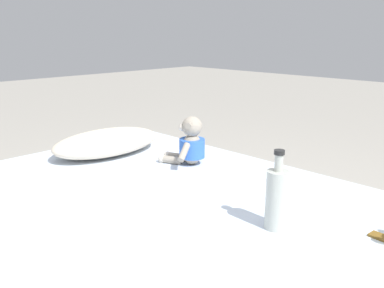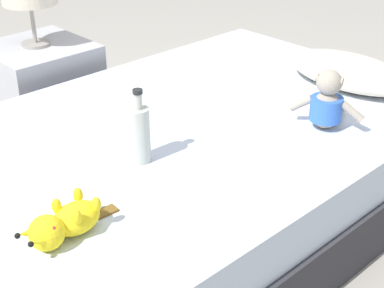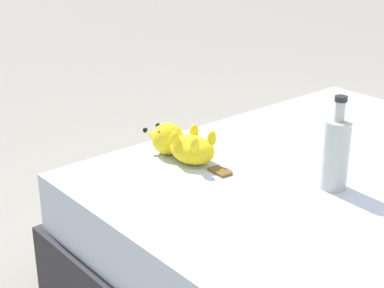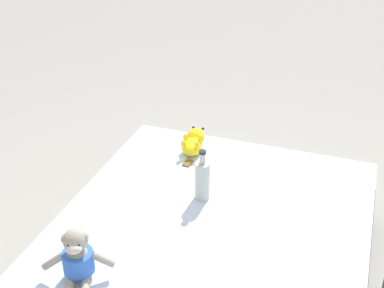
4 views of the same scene
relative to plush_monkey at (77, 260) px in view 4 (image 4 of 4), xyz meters
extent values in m
cube|color=silver|center=(-0.38, -0.29, -0.19)|extent=(1.38, 1.99, 0.18)
ellipsoid|color=#9E9384|center=(0.00, -0.01, -0.02)|extent=(0.14, 0.13, 0.15)
cylinder|color=blue|center=(0.00, -0.01, -0.02)|extent=(0.16, 0.16, 0.09)
sphere|color=#9E9384|center=(0.00, -0.01, 0.09)|extent=(0.10, 0.10, 0.10)
ellipsoid|color=beige|center=(-0.01, 0.03, 0.08)|extent=(0.07, 0.07, 0.04)
sphere|color=black|center=(-0.03, 0.02, 0.10)|extent=(0.01, 0.01, 0.01)
sphere|color=black|center=(0.01, 0.03, 0.10)|extent=(0.01, 0.01, 0.01)
cylinder|color=#9E9384|center=(-0.04, -0.03, 0.10)|extent=(0.02, 0.03, 0.03)
cylinder|color=#9E9384|center=(0.05, 0.01, 0.10)|extent=(0.02, 0.03, 0.03)
cylinder|color=#9E9384|center=(-0.08, -0.05, -0.01)|extent=(0.10, 0.06, 0.08)
cylinder|color=#9E9384|center=(0.09, 0.03, -0.01)|extent=(0.10, 0.06, 0.08)
ellipsoid|color=yellow|center=(-0.09, -1.06, -0.05)|extent=(0.13, 0.16, 0.08)
sphere|color=yellow|center=(-0.08, -1.16, -0.05)|extent=(0.10, 0.10, 0.10)
cone|color=yellow|center=(-0.05, -1.20, -0.04)|extent=(0.04, 0.07, 0.05)
sphere|color=black|center=(-0.04, -1.23, -0.03)|extent=(0.02, 0.02, 0.02)
cone|color=yellow|center=(-0.10, -1.21, -0.04)|extent=(0.04, 0.07, 0.05)
sphere|color=black|center=(-0.10, -1.24, -0.03)|extent=(0.02, 0.02, 0.02)
sphere|color=red|center=(-0.05, -1.16, -0.02)|extent=(0.02, 0.02, 0.02)
sphere|color=red|center=(-0.11, -1.17, -0.02)|extent=(0.02, 0.02, 0.02)
ellipsoid|color=yellow|center=(-0.05, -1.08, -0.02)|extent=(0.03, 0.03, 0.05)
ellipsoid|color=yellow|center=(-0.13, -1.10, -0.02)|extent=(0.03, 0.03, 0.05)
ellipsoid|color=yellow|center=(-0.06, -1.01, -0.02)|extent=(0.03, 0.03, 0.05)
ellipsoid|color=yellow|center=(-0.14, -1.02, -0.02)|extent=(0.03, 0.03, 0.05)
cube|color=brown|center=(-0.11, -0.95, -0.09)|extent=(0.05, 0.07, 0.01)
cylinder|color=#B7BCB2|center=(-0.28, -0.68, 0.00)|extent=(0.07, 0.07, 0.20)
cylinder|color=#B7BCB2|center=(-0.28, -0.68, 0.13)|extent=(0.03, 0.03, 0.05)
cylinder|color=black|center=(-0.28, -0.68, 0.16)|extent=(0.03, 0.03, 0.01)
camera|label=1|loc=(-1.35, -1.36, 0.52)|focal=38.93mm
camera|label=2|loc=(1.11, -1.75, 0.90)|focal=54.77mm
camera|label=3|loc=(0.98, 0.22, 0.64)|focal=56.52mm
camera|label=4|loc=(-0.92, 1.29, 1.38)|focal=48.67mm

